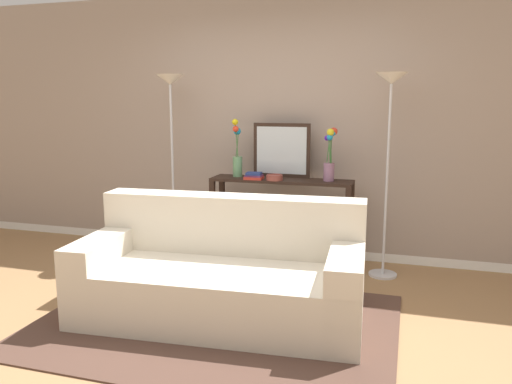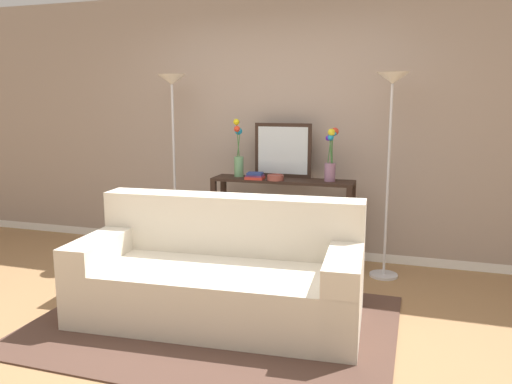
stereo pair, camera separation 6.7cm
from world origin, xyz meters
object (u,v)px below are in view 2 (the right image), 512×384
object	(u,v)px
floor_lamp_left	(173,115)
vase_tall_flowers	(238,154)
book_stack	(255,176)
book_row_under_console	(248,254)
couch	(221,277)
vase_short_flowers	(331,157)
floor_lamp_right	(391,118)
wall_mirror	(283,150)
console_table	(282,206)
fruit_bowl	(275,177)

from	to	relation	value
floor_lamp_left	vase_tall_flowers	bearing A→B (deg)	11.39
book_stack	book_row_under_console	xyz separation A→B (m)	(-0.11, 0.09, -0.83)
vase_tall_flowers	book_stack	size ratio (longest dim) A/B	3.19
couch	vase_short_flowers	world-z (taller)	vase_short_flowers
vase_short_flowers	book_row_under_console	distance (m)	1.32
book_stack	book_row_under_console	size ratio (longest dim) A/B	0.42
book_row_under_console	floor_lamp_right	bearing A→B (deg)	-4.10
vase_short_flowers	book_stack	world-z (taller)	vase_short_flowers
floor_lamp_right	wall_mirror	distance (m)	1.12
vase_tall_flowers	book_row_under_console	xyz separation A→B (m)	(0.11, -0.03, -1.02)
vase_short_flowers	book_row_under_console	xyz separation A→B (m)	(-0.83, -0.01, -1.02)
console_table	book_stack	size ratio (longest dim) A/B	7.69
floor_lamp_right	book_row_under_console	xyz separation A→B (m)	(-1.37, 0.10, -1.40)
couch	fruit_bowl	distance (m)	1.41
console_table	vase_tall_flowers	xyz separation A→B (m)	(-0.47, 0.03, 0.50)
floor_lamp_left	book_stack	world-z (taller)	floor_lamp_left
wall_mirror	vase_tall_flowers	xyz separation A→B (m)	(-0.44, -0.10, -0.04)
floor_lamp_right	book_row_under_console	distance (m)	1.96
console_table	couch	bearing A→B (deg)	-94.36
couch	wall_mirror	xyz separation A→B (m)	(0.07, 1.51, 0.82)
floor_lamp_left	fruit_bowl	bearing A→B (deg)	0.37
console_table	fruit_bowl	bearing A→B (deg)	-116.03
console_table	vase_short_flowers	xyz separation A→B (m)	(0.47, 0.01, 0.50)
couch	vase_short_flowers	bearing A→B (deg)	67.48
floor_lamp_right	wall_mirror	size ratio (longest dim) A/B	3.21
wall_mirror	fruit_bowl	distance (m)	0.33
wall_mirror	vase_short_flowers	distance (m)	0.52
floor_lamp_left	fruit_bowl	distance (m)	1.23
couch	floor_lamp_right	xyz separation A→B (m)	(1.12, 1.28, 1.15)
vase_short_flowers	book_row_under_console	bearing A→B (deg)	-179.18
couch	console_table	world-z (taller)	couch
vase_tall_flowers	vase_short_flowers	distance (m)	0.94
console_table	book_stack	xyz separation A→B (m)	(-0.25, -0.09, 0.30)
floor_lamp_right	fruit_bowl	bearing A→B (deg)	179.62
floor_lamp_right	wall_mirror	world-z (taller)	floor_lamp_right
floor_lamp_right	book_stack	xyz separation A→B (m)	(-1.26, 0.01, -0.57)
couch	vase_tall_flowers	size ratio (longest dim) A/B	3.69
floor_lamp_right	fruit_bowl	world-z (taller)	floor_lamp_right
vase_short_flowers	book_row_under_console	size ratio (longest dim) A/B	1.18
floor_lamp_left	floor_lamp_right	bearing A→B (deg)	-0.00
vase_short_flowers	fruit_bowl	world-z (taller)	vase_short_flowers
floor_lamp_left	book_row_under_console	bearing A→B (deg)	7.34
floor_lamp_right	vase_short_flowers	xyz separation A→B (m)	(-0.54, 0.11, -0.38)
console_table	floor_lamp_left	xyz separation A→B (m)	(-1.12, -0.10, 0.89)
console_table	fruit_bowl	xyz separation A→B (m)	(-0.04, -0.09, 0.30)
floor_lamp_left	vase_tall_flowers	size ratio (longest dim) A/B	3.22
floor_lamp_left	vase_short_flowers	bearing A→B (deg)	3.96
vase_tall_flowers	book_stack	xyz separation A→B (m)	(0.22, -0.12, -0.20)
couch	floor_lamp_left	distance (m)	2.00
floor_lamp_right	floor_lamp_left	bearing A→B (deg)	180.00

